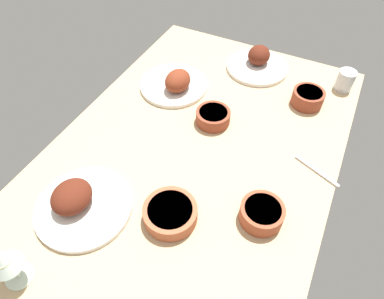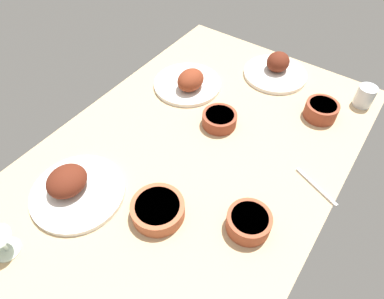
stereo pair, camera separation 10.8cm
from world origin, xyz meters
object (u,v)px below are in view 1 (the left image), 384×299
Objects in this scene: bowl_cream at (262,213)px; bowl_soup at (308,97)px; bowl_onions at (214,117)px; fork_loose at (317,171)px; plate_far_side at (79,203)px; water_tumbler at (345,80)px; wine_glass at (3,261)px; plate_center_main at (258,62)px; bowl_potatoes at (170,213)px; plate_near_viewer at (175,83)px.

bowl_cream is 54.20cm from bowl_soup.
bowl_onions reaches higher than fork_loose.
water_tumbler is at bearing -32.94° from plate_far_side.
water_tumbler is (69.61, -10.20, 1.03)cm from bowl_cream.
water_tumbler is at bearing -43.40° from bowl_onions.
plate_far_side is 1.98× the size of wine_glass.
wine_glass is at bearing 167.74° from plate_center_main.
plate_far_side is 53.39cm from bowl_onions.
bowl_onions is 54.94cm from water_tumbler.
plate_center_main reaches higher than water_tumbler.
bowl_onions is 40.50cm from bowl_cream.
plate_center_main is at bearing -4.49° from bowl_onions.
bowl_cream is (19.74, -47.68, 0.28)cm from plate_far_side.
wine_glass is (-72.18, 20.99, 7.32)cm from bowl_onions.
bowl_cream is at bearing 171.66° from water_tumbler.
plate_far_side is 23.90cm from wine_glass.
plate_far_side is 26.36cm from bowl_potatoes.
bowl_soup reaches higher than bowl_potatoes.
bowl_onions is at bearing 6.63° from bowl_potatoes.
plate_center_main is 3.23× the size of water_tumbler.
bowl_onions is 0.87× the size of wine_glass.
bowl_potatoes is (8.71, -24.88, -0.09)cm from plate_far_side.
plate_center_main reaches higher than plate_far_side.
plate_near_viewer is 59.82cm from plate_far_side.
bowl_soup reaches higher than bowl_cream.
bowl_onions is 0.76× the size of fork_loose.
wine_glass is at bearing 163.78° from bowl_onions.
bowl_soup reaches higher than bowl_onions.
water_tumbler reaches higher than bowl_onions.
bowl_soup is (24.50, -27.16, 0.52)cm from bowl_onions.
bowl_onions is (-38.18, 3.00, 0.08)cm from plate_center_main.
bowl_cream reaches higher than fork_loose.
bowl_onions is 36.58cm from bowl_soup.
bowl_cream is 64.88cm from wine_glass.
plate_near_viewer reaches higher than plate_far_side.
bowl_soup is at bearing -47.95° from bowl_onions.
bowl_cream is at bearing 88.05° from fork_loose.
plate_center_main is 72.18cm from bowl_cream.
plate_near_viewer is 0.95× the size of plate_far_side.
bowl_soup is at bearing 145.55° from water_tumbler.
plate_near_viewer reaches higher than bowl_potatoes.
plate_far_side is 106.47cm from water_tumbler.
plate_far_side reaches higher than bowl_onions.
plate_far_side is 2.38× the size of bowl_soup.
bowl_onions is at bearing 175.51° from plate_center_main.
wine_glass reaches higher than fork_loose.
water_tumbler is 0.49× the size of fork_loose.
plate_far_side is 72.60cm from fork_loose.
bowl_potatoes is 48.10cm from fork_loose.
bowl_soup is 1.47× the size of water_tumbler.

